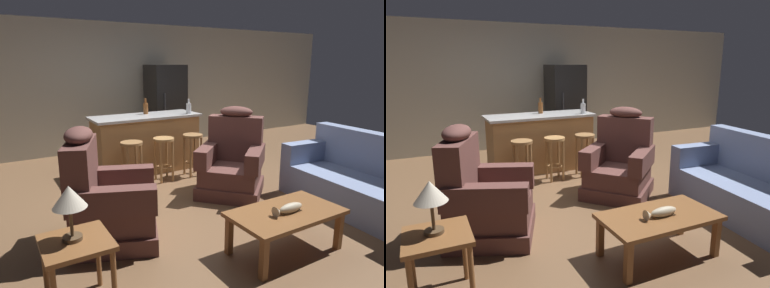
{
  "view_description": "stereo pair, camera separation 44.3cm",
  "coord_description": "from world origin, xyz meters",
  "views": [
    {
      "loc": [
        -2.25,
        -3.86,
        1.79
      ],
      "look_at": [
        0.02,
        -0.1,
        0.75
      ],
      "focal_mm": 32.0,
      "sensor_mm": 36.0,
      "label": 1
    },
    {
      "loc": [
        -1.86,
        -4.07,
        1.79
      ],
      "look_at": [
        0.02,
        -0.1,
        0.75
      ],
      "focal_mm": 32.0,
      "sensor_mm": 36.0,
      "label": 2
    }
  ],
  "objects": [
    {
      "name": "fish_figurine",
      "position": [
        0.06,
        -1.78,
        0.46
      ],
      "size": [
        0.34,
        0.1,
        0.1
      ],
      "color": "#4C3823",
      "rests_on": "coffee_table"
    },
    {
      "name": "table_lamp",
      "position": [
        -1.83,
        -1.52,
        0.87
      ],
      "size": [
        0.24,
        0.24,
        0.41
      ],
      "color": "#4C3823",
      "rests_on": "end_table"
    },
    {
      "name": "bar_stool_left",
      "position": [
        -0.51,
        0.72,
        0.47
      ],
      "size": [
        0.32,
        0.32,
        0.68
      ],
      "color": "olive",
      "rests_on": "ground_plane"
    },
    {
      "name": "coffee_table",
      "position": [
        0.08,
        -1.74,
        0.36
      ],
      "size": [
        1.1,
        0.6,
        0.42
      ],
      "color": "brown",
      "rests_on": "ground_plane"
    },
    {
      "name": "kitchen_island",
      "position": [
        0.0,
        1.35,
        0.48
      ],
      "size": [
        1.8,
        0.7,
        0.95
      ],
      "color": "#9E7042",
      "rests_on": "ground_plane"
    },
    {
      "name": "recliner_near_island",
      "position": [
        0.61,
        -0.22,
        0.42
      ],
      "size": [
        1.19,
        1.19,
        1.2
      ],
      "rotation": [
        0.0,
        0.0,
        3.87
      ],
      "color": "brown",
      "rests_on": "ground_plane"
    },
    {
      "name": "back_wall",
      "position": [
        0.0,
        3.12,
        1.3
      ],
      "size": [
        12.0,
        0.05,
        2.6
      ],
      "color": "#B2B2A3",
      "rests_on": "ground_plane"
    },
    {
      "name": "couch",
      "position": [
        1.64,
        -1.51,
        0.34
      ],
      "size": [
        1.0,
        1.96,
        0.94
      ],
      "rotation": [
        0.0,
        0.0,
        3.06
      ],
      "color": "#707FA3",
      "rests_on": "ground_plane"
    },
    {
      "name": "recliner_near_lamp",
      "position": [
        -1.32,
        -0.64,
        0.42
      ],
      "size": [
        1.09,
        1.09,
        1.2
      ],
      "rotation": [
        0.0,
        0.0,
        -0.38
      ],
      "color": "brown",
      "rests_on": "ground_plane"
    },
    {
      "name": "end_table",
      "position": [
        -1.81,
        -1.54,
        0.46
      ],
      "size": [
        0.48,
        0.48,
        0.56
      ],
      "color": "brown",
      "rests_on": "ground_plane"
    },
    {
      "name": "bar_stool_right",
      "position": [
        0.53,
        0.72,
        0.47
      ],
      "size": [
        0.32,
        0.32,
        0.68
      ],
      "color": "olive",
      "rests_on": "ground_plane"
    },
    {
      "name": "ground_plane",
      "position": [
        0.0,
        0.0,
        0.0
      ],
      "size": [
        12.0,
        12.0,
        0.0
      ],
      "color": "brown"
    },
    {
      "name": "refrigerator",
      "position": [
        0.98,
        2.55,
        0.88
      ],
      "size": [
        0.7,
        0.69,
        1.76
      ],
      "color": "black",
      "rests_on": "ground_plane"
    },
    {
      "name": "bottle_short_amber",
      "position": [
        0.71,
        1.14,
        1.05
      ],
      "size": [
        0.08,
        0.08,
        0.25
      ],
      "color": "silver",
      "rests_on": "kitchen_island"
    },
    {
      "name": "bar_stool_middle",
      "position": [
        0.01,
        0.72,
        0.47
      ],
      "size": [
        0.32,
        0.32,
        0.68
      ],
      "color": "#A87A47",
      "rests_on": "ground_plane"
    },
    {
      "name": "bottle_tall_green",
      "position": [
        0.06,
        1.48,
        1.05
      ],
      "size": [
        0.08,
        0.08,
        0.27
      ],
      "color": "brown",
      "rests_on": "kitchen_island"
    }
  ]
}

